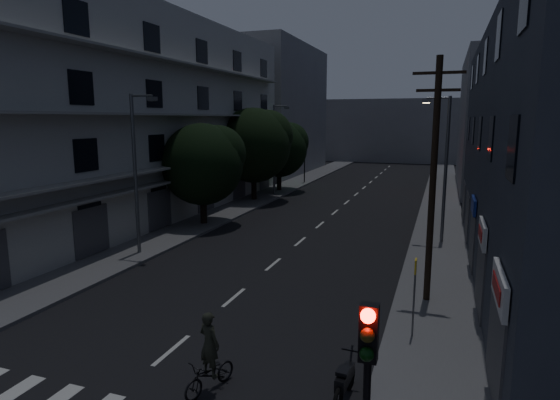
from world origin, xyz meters
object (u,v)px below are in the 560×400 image
Objects in this scene: traffic_signal_near at (367,377)px; motorcycle at (345,382)px; cyclist at (210,365)px; utility_pole at (433,177)px; bus_stop_sign at (415,284)px.

traffic_signal_near is 4.98m from motorcycle.
traffic_signal_near is at bearing -18.24° from cyclist.
utility_pole is 4.16× the size of cyclist.
traffic_signal_near is 8.02m from bus_stop_sign.
bus_stop_sign reaches higher than cyclist.
motorcycle is at bearing 105.27° from traffic_signal_near.
utility_pole reaches higher than cyclist.
utility_pole is at bearing 87.02° from traffic_signal_near.
utility_pole reaches higher than motorcycle.
traffic_signal_near is 0.46× the size of utility_pole.
motorcycle is 3.45m from cyclist.
utility_pole is 3.56× the size of bus_stop_sign.
bus_stop_sign is at bearing 62.55° from cyclist.
bus_stop_sign is at bearing 74.01° from motorcycle.
traffic_signal_near is 1.89× the size of cyclist.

